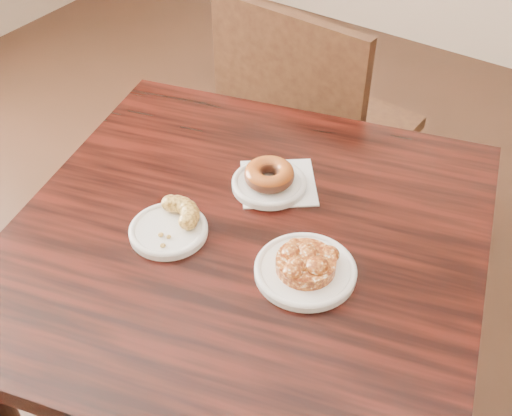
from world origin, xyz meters
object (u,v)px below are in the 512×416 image
Objects in this scene: chair_far at (323,131)px; cruller_fragment at (167,222)px; apple_fritter at (306,262)px; cafe_table at (248,355)px; glazed_donut at (269,175)px.

cruller_fragment is at bearing 101.36° from chair_far.
apple_fritter is (0.37, -0.77, 0.33)m from chair_far.
cruller_fragment reaches higher than cafe_table.
apple_fritter is (0.17, -0.16, -0.00)m from glazed_donut.
chair_far is at bearing 98.21° from cruller_fragment.
apple_fritter is at bearing 119.08° from chair_far.
chair_far is at bearing 92.94° from cafe_table.
cafe_table is 0.43m from apple_fritter.
cruller_fragment is (-0.25, -0.05, -0.00)m from apple_fritter.
cafe_table is 0.78m from chair_far.
chair_far reaches higher than cruller_fragment.
cafe_table is 0.43m from glazed_donut.
cafe_table is at bearing 34.03° from cruller_fragment.
chair_far is 9.21× the size of glazed_donut.
glazed_donut is 0.85× the size of cruller_fragment.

